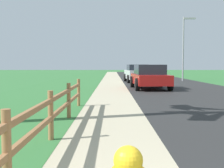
{
  "coord_description": "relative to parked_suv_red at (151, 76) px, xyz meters",
  "views": [
    {
      "loc": [
        -0.98,
        -0.82,
        1.5
      ],
      "look_at": [
        -1.02,
        9.32,
        0.81
      ],
      "focal_mm": 44.49,
      "sensor_mm": 36.0,
      "label": 1
    }
  ],
  "objects": [
    {
      "name": "road_asphalt",
      "position": [
        2.09,
        10.34,
        -0.78
      ],
      "size": [
        7.0,
        66.0,
        0.01
      ],
      "primitive_type": "cube",
      "color": "#292929",
      "rests_on": "ground"
    },
    {
      "name": "ground_plane",
      "position": [
        -1.41,
        8.34,
        -0.78
      ],
      "size": [
        120.0,
        120.0,
        0.0
      ],
      "primitive_type": "plane",
      "color": "#326E36"
    },
    {
      "name": "curb_concrete",
      "position": [
        -4.41,
        10.34,
        -0.78
      ],
      "size": [
        6.0,
        66.0,
        0.01
      ],
      "primitive_type": "cube",
      "color": "#B9AD8E",
      "rests_on": "ground"
    },
    {
      "name": "street_lamp",
      "position": [
        4.39,
        8.63,
        2.8
      ],
      "size": [
        1.17,
        0.2,
        5.99
      ],
      "color": "gray",
      "rests_on": "ground"
    },
    {
      "name": "parked_car_silver",
      "position": [
        -0.14,
        7.04,
        0.0
      ],
      "size": [
        2.3,
        4.35,
        1.55
      ],
      "color": "#B7BABF",
      "rests_on": "ground"
    },
    {
      "name": "parked_suv_red",
      "position": [
        0.0,
        0.0,
        0.0
      ],
      "size": [
        2.3,
        4.3,
        1.53
      ],
      "color": "maroon",
      "rests_on": "ground"
    },
    {
      "name": "grass_verge",
      "position": [
        -5.91,
        10.34,
        -0.78
      ],
      "size": [
        5.0,
        66.0,
        0.0
      ],
      "primitive_type": "cube",
      "color": "#326E36",
      "rests_on": "ground"
    },
    {
      "name": "rail_fence",
      "position": [
        -3.61,
        -12.01,
        -0.2
      ],
      "size": [
        0.11,
        9.36,
        1.0
      ],
      "color": "#93653F",
      "rests_on": "ground"
    }
  ]
}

